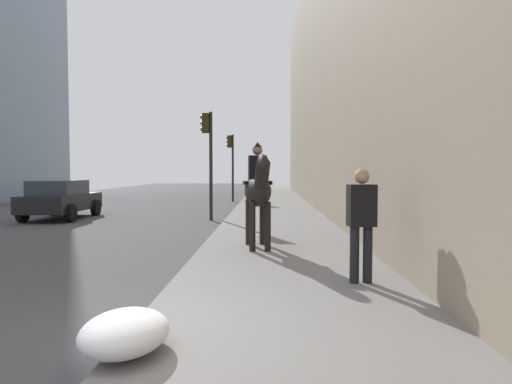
% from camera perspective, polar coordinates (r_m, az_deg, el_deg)
% --- Properties ---
extents(sidewalk_slab, '(120.00, 3.59, 0.12)m').
position_cam_1_polar(sidewalk_slab, '(4.77, 5.58, -18.64)').
color(sidewalk_slab, slate).
rests_on(sidewalk_slab, ground).
extents(mounted_horse_near, '(2.15, 0.76, 2.29)m').
position_cam_1_polar(mounted_horse_near, '(9.80, 0.26, 0.33)').
color(mounted_horse_near, black).
rests_on(mounted_horse_near, sidewalk_slab).
extents(pedestrian_greeting, '(0.30, 0.42, 1.70)m').
position_cam_1_polar(pedestrian_greeting, '(6.96, 13.02, -3.14)').
color(pedestrian_greeting, black).
rests_on(pedestrian_greeting, sidewalk_slab).
extents(car_near_lane, '(3.89, 1.94, 1.44)m').
position_cam_1_polar(car_near_lane, '(18.44, -23.18, -0.77)').
color(car_near_lane, black).
rests_on(car_near_lane, ground).
extents(traffic_light_near_curb, '(0.20, 0.44, 3.89)m').
position_cam_1_polar(traffic_light_near_curb, '(16.48, -5.96, 5.48)').
color(traffic_light_near_curb, black).
rests_on(traffic_light_near_curb, ground).
extents(traffic_light_far_curb, '(0.20, 0.44, 3.88)m').
position_cam_1_polar(traffic_light_far_curb, '(26.50, -3.11, 4.41)').
color(traffic_light_far_curb, black).
rests_on(traffic_light_far_curb, ground).
extents(snow_pile_near, '(1.04, 0.80, 0.36)m').
position_cam_1_polar(snow_pile_near, '(4.58, -16.05, -16.46)').
color(snow_pile_near, white).
rests_on(snow_pile_near, sidewalk_slab).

